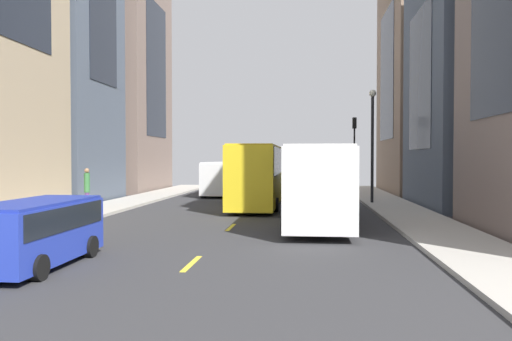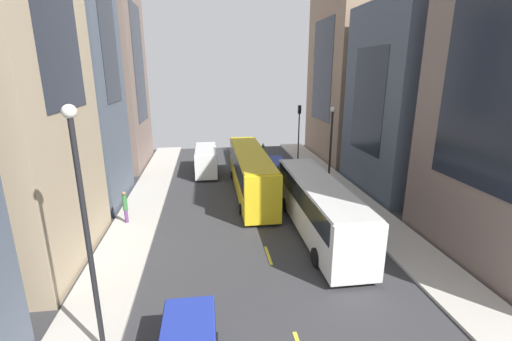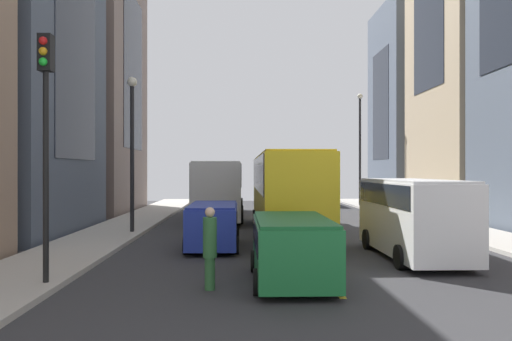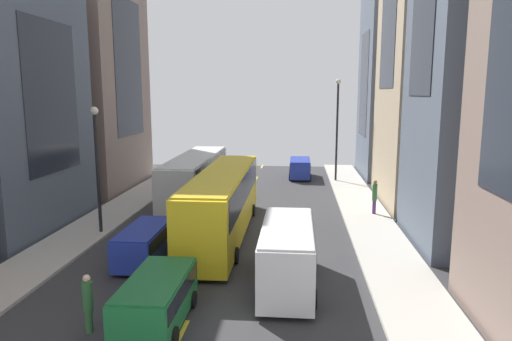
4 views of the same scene
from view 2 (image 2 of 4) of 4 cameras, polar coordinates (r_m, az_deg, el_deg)
The scene contains 21 objects.
ground_plane at distance 26.37m, azimuth -0.60°, elevation -6.15°, with size 43.22×43.22×0.00m, color #333335.
sidewalk_west at distance 28.47m, azimuth 15.91°, elevation -4.92°, with size 2.96×44.00×0.15m, color #B2ADA3.
sidewalk_east at distance 26.64m, azimuth -18.34°, elevation -6.60°, with size 2.96×44.00×0.15m, color #B2ADA3.
lane_stripe_0 at distance 46.41m, azimuth -3.93°, elevation 3.62°, with size 0.16×2.00×0.01m, color yellow.
lane_stripe_1 at distance 39.62m, azimuth -3.19°, elevation 1.46°, with size 0.16×2.00×0.01m, color yellow.
lane_stripe_2 at distance 32.91m, azimuth -2.16°, elevation -1.57°, with size 0.16×2.00×0.01m, color yellow.
lane_stripe_3 at distance 26.37m, azimuth -0.60°, elevation -6.14°, with size 0.16×2.00×0.01m, color yellow.
lane_stripe_4 at distance 20.13m, azimuth 2.02°, elevation -13.60°, with size 0.16×2.00×0.01m, color yellow.
building_west_0 at distance 42.70m, azimuth 16.15°, elevation 15.26°, with size 8.33×11.76×19.66m.
building_west_1 at distance 32.11m, azimuth 24.22°, elevation 10.36°, with size 8.02×9.98×15.10m.
building_east_0 at distance 40.26m, azimuth -24.66°, elevation 15.42°, with size 8.57×9.87×21.00m.
city_bus_white at distance 22.19m, azimuth 10.09°, elevation -5.21°, with size 2.80×12.25×3.35m.
streetcar_yellow at distance 28.78m, azimuth -0.88°, elevation 0.24°, with size 2.70×13.46×3.59m.
delivery_van_white at distance 35.10m, azimuth -8.13°, elevation 1.96°, with size 2.25×6.07×2.58m.
car_green_0 at distance 38.81m, azimuth -1.70°, elevation 2.66°, with size 2.07×4.28×1.66m.
car_blue_2 at distance 33.66m, azimuth 3.33°, elevation 0.52°, with size 1.91×4.31×1.64m.
pedestrian_walking_far at distance 24.79m, azimuth -20.47°, elevation -5.37°, with size 0.31×0.31×2.18m.
pedestrian_crossing_mid at distance 39.77m, azimuth 1.15°, elevation 3.11°, with size 0.34×0.34×1.99m.
traffic_light_near_corner at distance 39.75m, azimuth 7.00°, elevation 7.80°, with size 0.32×0.44×6.04m.
streetlamp_near at distance 30.20m, azimuth 12.09°, elevation 5.07°, with size 0.44×0.44×6.91m.
streetlamp_far at distance 12.71m, azimuth -26.09°, elevation -6.63°, with size 0.44×0.44×8.84m.
Camera 2 is at (3.09, 24.22, 9.96)m, focal length 24.64 mm.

